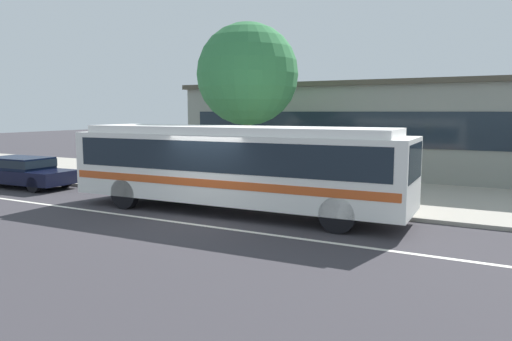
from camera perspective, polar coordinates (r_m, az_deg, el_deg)
ground_plane at (r=14.73m, az=-5.84°, el=-5.72°), size 120.00×120.00×0.00m
sidewalk_slab at (r=20.39m, az=4.52°, el=-1.97°), size 60.00×8.00×0.12m
lane_stripe_center at (r=14.09m, az=-7.67°, el=-6.32°), size 56.00×0.16×0.01m
transit_bus at (r=15.34m, az=-2.60°, el=0.94°), size 11.21×2.85×2.77m
sedan_behind_bus at (r=22.90m, az=-25.98°, el=0.01°), size 4.76×2.00×1.29m
pedestrian_waiting_near_sign at (r=18.38m, az=-4.62°, el=0.33°), size 0.47×0.47×1.68m
pedestrian_walking_along_curb at (r=18.02m, az=2.72°, el=0.36°), size 0.47×0.47×1.75m
pedestrian_standing_by_tree at (r=17.59m, az=5.36°, el=0.09°), size 0.47×0.47×1.71m
bus_stop_sign at (r=15.59m, az=12.48°, el=1.25°), size 0.10×0.44×2.49m
street_tree_near_stop at (r=20.46m, az=-1.01°, el=11.30°), size 4.26×4.26×6.79m
station_building at (r=26.58m, az=16.26°, el=4.81°), size 21.20×8.96×4.66m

